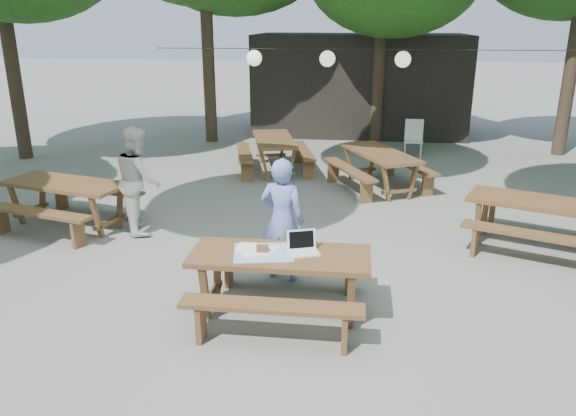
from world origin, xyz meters
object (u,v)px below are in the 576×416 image
at_px(main_picnic_table, 280,283).
at_px(picnic_table_nw, 68,204).
at_px(plastic_chair, 413,147).
at_px(woman, 282,220).
at_px(second_person, 139,180).

bearing_deg(main_picnic_table, picnic_table_nw, 147.57).
height_order(main_picnic_table, picnic_table_nw, same).
relative_size(main_picnic_table, plastic_chair, 2.22).
xyz_separation_m(main_picnic_table, picnic_table_nw, (-3.81, 2.42, 0.00)).
bearing_deg(plastic_chair, picnic_table_nw, -132.06).
distance_m(picnic_table_nw, woman, 4.00).
xyz_separation_m(picnic_table_nw, plastic_chair, (5.96, 5.61, -0.13)).
bearing_deg(picnic_table_nw, second_person, 12.86).
relative_size(picnic_table_nw, plastic_chair, 2.48).
bearing_deg(main_picnic_table, second_person, 137.02).
height_order(picnic_table_nw, woman, woman).
xyz_separation_m(woman, plastic_chair, (2.26, 7.08, -0.55)).
distance_m(main_picnic_table, second_person, 3.53).
height_order(main_picnic_table, plastic_chair, plastic_chair).
bearing_deg(picnic_table_nw, woman, -7.32).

